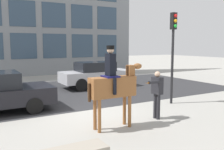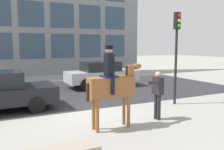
{
  "view_description": "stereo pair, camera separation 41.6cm",
  "coord_description": "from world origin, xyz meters",
  "px_view_note": "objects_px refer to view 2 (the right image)",
  "views": [
    {
      "loc": [
        -3.84,
        -8.5,
        2.65
      ],
      "look_at": [
        0.35,
        -1.12,
        1.6
      ],
      "focal_mm": 40.0,
      "sensor_mm": 36.0,
      "label": 1
    },
    {
      "loc": [
        -3.48,
        -8.7,
        2.65
      ],
      "look_at": [
        0.35,
        -1.12,
        1.6
      ],
      "focal_mm": 40.0,
      "sensor_mm": 36.0,
      "label": 2
    }
  ],
  "objects_px": {
    "mounted_horse_lead": "(112,85)",
    "pedestrian_bystander": "(158,91)",
    "traffic_light": "(177,43)",
    "street_car_far_lane": "(102,74)"
  },
  "relations": [
    {
      "from": "mounted_horse_lead",
      "to": "pedestrian_bystander",
      "type": "height_order",
      "value": "mounted_horse_lead"
    },
    {
      "from": "street_car_far_lane",
      "to": "traffic_light",
      "type": "xyz_separation_m",
      "value": [
        1.06,
        -5.51,
        1.86
      ]
    },
    {
      "from": "street_car_far_lane",
      "to": "traffic_light",
      "type": "bearing_deg",
      "value": -79.08
    },
    {
      "from": "mounted_horse_lead",
      "to": "pedestrian_bystander",
      "type": "relative_size",
      "value": 1.53
    },
    {
      "from": "mounted_horse_lead",
      "to": "traffic_light",
      "type": "relative_size",
      "value": 0.65
    },
    {
      "from": "pedestrian_bystander",
      "to": "traffic_light",
      "type": "distance_m",
      "value": 3.08
    },
    {
      "from": "pedestrian_bystander",
      "to": "street_car_far_lane",
      "type": "distance_m",
      "value": 7.09
    },
    {
      "from": "street_car_far_lane",
      "to": "traffic_light",
      "type": "distance_m",
      "value": 5.91
    },
    {
      "from": "pedestrian_bystander",
      "to": "street_car_far_lane",
      "type": "height_order",
      "value": "pedestrian_bystander"
    },
    {
      "from": "street_car_far_lane",
      "to": "mounted_horse_lead",
      "type": "bearing_deg",
      "value": -111.98
    }
  ]
}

